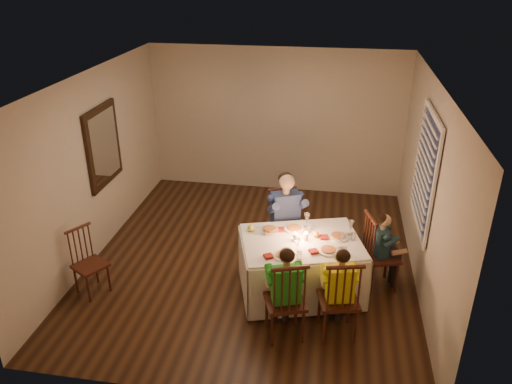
% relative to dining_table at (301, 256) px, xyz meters
% --- Properties ---
extents(ground, '(5.00, 5.00, 0.00)m').
position_rel_dining_table_xyz_m(ground, '(-0.74, 0.64, -0.55)').
color(ground, black).
rests_on(ground, ground).
extents(wall_left, '(0.02, 5.00, 2.60)m').
position_rel_dining_table_xyz_m(wall_left, '(-2.99, 0.64, 0.75)').
color(wall_left, beige).
rests_on(wall_left, ground).
extents(wall_right, '(0.02, 5.00, 2.60)m').
position_rel_dining_table_xyz_m(wall_right, '(1.51, 0.64, 0.75)').
color(wall_right, beige).
rests_on(wall_right, ground).
extents(wall_back, '(4.50, 0.02, 2.60)m').
position_rel_dining_table_xyz_m(wall_back, '(-0.74, 3.14, 0.75)').
color(wall_back, beige).
rests_on(wall_back, ground).
extents(ceiling, '(5.00, 5.00, 0.00)m').
position_rel_dining_table_xyz_m(ceiling, '(-0.74, 0.64, 2.05)').
color(ceiling, white).
rests_on(ceiling, wall_back).
extents(dining_table, '(1.73, 1.45, 0.74)m').
position_rel_dining_table_xyz_m(dining_table, '(0.00, 0.00, 0.00)').
color(dining_table, white).
rests_on(dining_table, ground).
extents(chair_adult, '(0.57, 0.56, 1.06)m').
position_rel_dining_table_xyz_m(chair_adult, '(-0.28, 0.74, -0.55)').
color(chair_adult, '#39160F').
rests_on(chair_adult, ground).
extents(chair_near_left, '(0.54, 0.53, 1.06)m').
position_rel_dining_table_xyz_m(chair_near_left, '(-0.10, -0.84, -0.55)').
color(chair_near_left, '#39160F').
rests_on(chair_near_left, ground).
extents(chair_near_right, '(0.51, 0.50, 1.06)m').
position_rel_dining_table_xyz_m(chair_near_right, '(0.49, -0.72, -0.55)').
color(chair_near_right, '#39160F').
rests_on(chair_near_right, ground).
extents(chair_end, '(0.52, 0.54, 1.06)m').
position_rel_dining_table_xyz_m(chair_end, '(1.01, 0.30, -0.55)').
color(chair_end, '#39160F').
rests_on(chair_end, ground).
extents(chair_extra, '(0.50, 0.50, 0.91)m').
position_rel_dining_table_xyz_m(chair_extra, '(-2.64, -0.44, -0.55)').
color(chair_extra, '#39160F').
rests_on(chair_extra, ground).
extents(adult, '(0.66, 0.64, 1.34)m').
position_rel_dining_table_xyz_m(adult, '(-0.28, 0.74, -0.55)').
color(adult, navy).
rests_on(adult, ground).
extents(child_green, '(0.52, 0.49, 1.17)m').
position_rel_dining_table_xyz_m(child_green, '(-0.10, -0.84, -0.55)').
color(child_green, green).
rests_on(child_green, ground).
extents(child_yellow, '(0.47, 0.44, 1.15)m').
position_rel_dining_table_xyz_m(child_yellow, '(0.49, -0.72, -0.55)').
color(child_yellow, yellow).
rests_on(child_yellow, ground).
extents(child_teal, '(0.41, 0.43, 1.07)m').
position_rel_dining_table_xyz_m(child_teal, '(1.01, 0.30, -0.55)').
color(child_teal, '#1A3643').
rests_on(child_teal, ground).
extents(setting_adult, '(0.32, 0.32, 0.02)m').
position_rel_dining_table_xyz_m(setting_adult, '(-0.12, 0.25, 0.23)').
color(setting_adult, white).
rests_on(setting_adult, dining_table).
extents(setting_green, '(0.32, 0.32, 0.02)m').
position_rel_dining_table_xyz_m(setting_green, '(-0.18, -0.40, 0.23)').
color(setting_green, white).
rests_on(setting_green, dining_table).
extents(setting_yellow, '(0.32, 0.32, 0.02)m').
position_rel_dining_table_xyz_m(setting_yellow, '(0.33, -0.20, 0.23)').
color(setting_yellow, white).
rests_on(setting_yellow, dining_table).
extents(setting_teal, '(0.32, 0.32, 0.02)m').
position_rel_dining_table_xyz_m(setting_teal, '(0.44, 0.15, 0.23)').
color(setting_teal, white).
rests_on(setting_teal, dining_table).
extents(candle_left, '(0.06, 0.06, 0.10)m').
position_rel_dining_table_xyz_m(candle_left, '(-0.08, -0.02, 0.27)').
color(candle_left, white).
rests_on(candle_left, dining_table).
extents(candle_right, '(0.06, 0.06, 0.10)m').
position_rel_dining_table_xyz_m(candle_right, '(0.05, 0.02, 0.27)').
color(candle_right, white).
rests_on(candle_right, dining_table).
extents(squash, '(0.09, 0.09, 0.09)m').
position_rel_dining_table_xyz_m(squash, '(-0.66, 0.13, 0.27)').
color(squash, yellow).
rests_on(squash, dining_table).
extents(orange_fruit, '(0.08, 0.08, 0.08)m').
position_rel_dining_table_xyz_m(orange_fruit, '(0.17, 0.10, 0.26)').
color(orange_fruit, orange).
rests_on(orange_fruit, dining_table).
extents(serving_bowl, '(0.26, 0.26, 0.05)m').
position_rel_dining_table_xyz_m(serving_bowl, '(-0.42, 0.12, 0.25)').
color(serving_bowl, white).
rests_on(serving_bowl, dining_table).
extents(wall_mirror, '(0.06, 0.95, 1.15)m').
position_rel_dining_table_xyz_m(wall_mirror, '(-2.96, 0.94, 0.95)').
color(wall_mirror, black).
rests_on(wall_mirror, wall_left).
extents(window_blinds, '(0.07, 1.34, 1.54)m').
position_rel_dining_table_xyz_m(window_blinds, '(1.47, 0.74, 0.95)').
color(window_blinds, black).
rests_on(window_blinds, wall_right).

